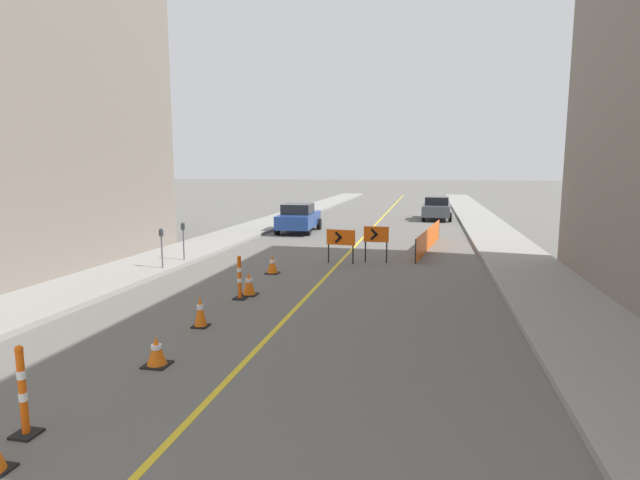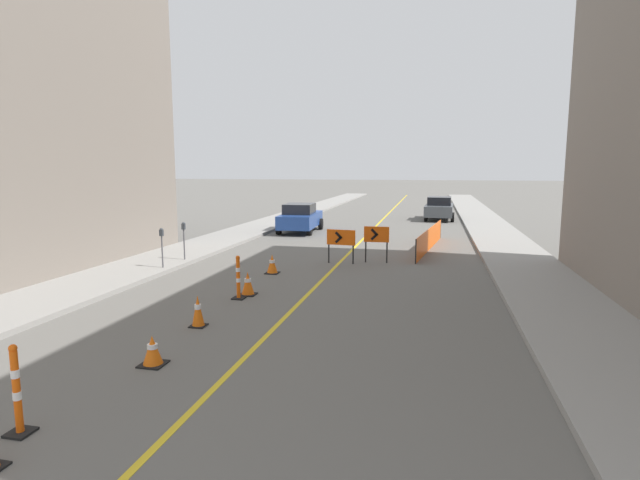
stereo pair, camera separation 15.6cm
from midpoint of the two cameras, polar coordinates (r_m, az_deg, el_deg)
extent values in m
cube|color=gold|center=(32.73, 6.94, 1.98)|extent=(0.12, 67.79, 0.01)
cube|color=gray|center=(34.05, -4.27, 2.37)|extent=(2.71, 67.79, 0.14)
cube|color=gray|center=(32.73, 18.61, 1.73)|extent=(2.71, 67.79, 0.14)
cube|color=black|center=(9.78, -18.08, -13.33)|extent=(0.44, 0.44, 0.03)
cone|color=orange|center=(9.69, -18.15, -11.81)|extent=(0.36, 0.36, 0.52)
cylinder|color=white|center=(9.67, -18.17, -11.46)|extent=(0.19, 0.19, 0.08)
cube|color=black|center=(11.73, -13.35, -9.50)|extent=(0.35, 0.35, 0.03)
cone|color=orange|center=(11.62, -13.41, -7.81)|extent=(0.28, 0.28, 0.69)
cylinder|color=white|center=(11.60, -13.42, -7.42)|extent=(0.14, 0.14, 0.11)
cube|color=black|center=(14.26, -7.91, -6.17)|extent=(0.44, 0.44, 0.03)
cone|color=orange|center=(14.18, -7.94, -4.87)|extent=(0.36, 0.36, 0.63)
cylinder|color=white|center=(14.16, -7.95, -4.57)|extent=(0.18, 0.18, 0.10)
cube|color=black|center=(17.01, -5.21, -3.76)|extent=(0.45, 0.45, 0.03)
cone|color=orange|center=(16.94, -5.23, -2.69)|extent=(0.36, 0.36, 0.62)
cylinder|color=white|center=(16.93, -5.23, -2.45)|extent=(0.19, 0.19, 0.10)
cube|color=black|center=(8.21, -30.54, -18.42)|extent=(0.32, 0.32, 0.04)
cylinder|color=#EF560C|center=(7.97, -30.86, -14.63)|extent=(0.10, 0.10, 1.13)
cylinder|color=white|center=(7.99, -30.83, -15.01)|extent=(0.11, 0.11, 0.11)
cylinder|color=white|center=(7.88, -30.99, -12.95)|extent=(0.11, 0.11, 0.11)
sphere|color=#EF560C|center=(7.77, -31.19, -10.55)|extent=(0.11, 0.11, 0.11)
cube|color=black|center=(13.88, -8.96, -6.57)|extent=(0.33, 0.33, 0.04)
cylinder|color=#EF560C|center=(13.75, -9.01, -4.33)|extent=(0.10, 0.10, 1.08)
cylinder|color=white|center=(13.76, -9.00, -4.55)|extent=(0.12, 0.12, 0.11)
cylinder|color=white|center=(13.70, -9.03, -3.36)|extent=(0.12, 0.12, 0.11)
sphere|color=#EF560C|center=(13.64, -9.06, -2.00)|extent=(0.11, 0.11, 0.11)
cube|color=#EF560C|center=(18.58, 2.65, 0.30)|extent=(1.09, 0.16, 0.57)
cube|color=black|center=(18.54, 2.38, 0.54)|extent=(0.29, 0.05, 0.29)
cube|color=black|center=(18.56, 2.38, 0.05)|extent=(0.29, 0.05, 0.29)
cylinder|color=black|center=(18.76, 1.25, -1.56)|extent=(0.06, 0.06, 0.69)
cylinder|color=black|center=(18.60, 4.04, -1.67)|extent=(0.06, 0.06, 0.69)
cube|color=#EF560C|center=(18.80, 6.72, 0.65)|extent=(0.94, 0.09, 0.59)
cube|color=black|center=(18.76, 6.49, 0.88)|extent=(0.29, 0.03, 0.29)
cube|color=black|center=(18.78, 6.48, 0.39)|extent=(0.29, 0.03, 0.29)
cylinder|color=black|center=(18.95, 5.48, -1.37)|extent=(0.06, 0.06, 0.78)
cylinder|color=black|center=(18.87, 7.89, -1.45)|extent=(0.06, 0.06, 0.78)
cube|color=#EF560C|center=(22.40, 12.65, 0.16)|extent=(1.00, 7.28, 0.94)
cylinder|color=#262626|center=(18.81, 11.12, -1.31)|extent=(0.05, 0.05, 0.94)
cylinder|color=#262626|center=(26.01, 13.76, 1.23)|extent=(0.05, 0.05, 0.94)
cube|color=navy|center=(27.78, -2.08, 2.33)|extent=(2.05, 4.40, 0.72)
cube|color=black|center=(27.51, -2.20, 3.60)|extent=(1.64, 2.02, 0.55)
cylinder|color=black|center=(29.32, -3.03, 1.93)|extent=(0.26, 0.65, 0.64)
cylinder|color=black|center=(28.90, 0.24, 1.85)|extent=(0.26, 0.65, 0.64)
cylinder|color=black|center=(26.78, -4.58, 1.31)|extent=(0.26, 0.65, 0.64)
cylinder|color=black|center=(26.33, -1.02, 1.21)|extent=(0.26, 0.65, 0.64)
cube|color=#474C51|center=(35.29, 13.58, 3.37)|extent=(2.01, 4.38, 0.72)
cube|color=black|center=(35.03, 13.62, 4.37)|extent=(1.62, 2.01, 0.55)
cylinder|color=black|center=(36.65, 12.20, 3.02)|extent=(0.25, 0.65, 0.64)
cylinder|color=black|center=(36.67, 14.88, 2.93)|extent=(0.25, 0.65, 0.64)
cylinder|color=black|center=(34.00, 12.15, 2.63)|extent=(0.25, 0.65, 0.64)
cylinder|color=black|center=(34.02, 15.03, 2.53)|extent=(0.25, 0.65, 0.64)
cylinder|color=#4C4C51|center=(19.26, -15.04, -0.50)|extent=(0.05, 0.05, 1.14)
cube|color=#33383D|center=(19.17, -15.11, 1.50)|extent=(0.12, 0.10, 0.22)
sphere|color=#33383D|center=(19.16, -15.13, 1.83)|extent=(0.11, 0.11, 0.11)
cylinder|color=#4C4C51|center=(17.92, -17.34, -1.30)|extent=(0.05, 0.05, 1.10)
cube|color=#33383D|center=(17.83, -17.43, 0.79)|extent=(0.12, 0.10, 0.22)
sphere|color=#33383D|center=(17.82, -17.45, 1.14)|extent=(0.11, 0.11, 0.11)
camera|label=1|loc=(0.08, -89.75, 0.04)|focal=28.00mm
camera|label=2|loc=(0.08, 90.25, -0.04)|focal=28.00mm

